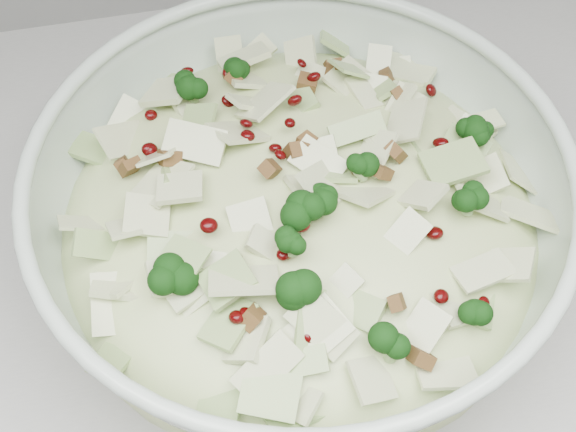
{
  "coord_description": "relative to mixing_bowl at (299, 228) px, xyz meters",
  "views": [
    {
      "loc": [
        0.47,
        1.27,
        1.48
      ],
      "look_at": [
        0.54,
        1.59,
        1.01
      ],
      "focal_mm": 50.0,
      "sensor_mm": 36.0,
      "label": 1
    }
  ],
  "objects": [
    {
      "name": "mixing_bowl",
      "position": [
        0.0,
        0.0,
        0.0
      ],
      "size": [
        0.45,
        0.45,
        0.16
      ],
      "rotation": [
        0.0,
        0.0,
        -0.16
      ],
      "color": "#B6C9B9",
      "rests_on": "counter"
    },
    {
      "name": "salad",
      "position": [
        0.0,
        0.0,
        0.03
      ],
      "size": [
        0.43,
        0.43,
        0.16
      ],
      "rotation": [
        0.0,
        0.0,
        0.21
      ],
      "color": "beige",
      "rests_on": "mixing_bowl"
    }
  ]
}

